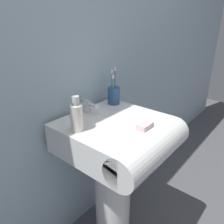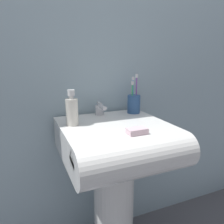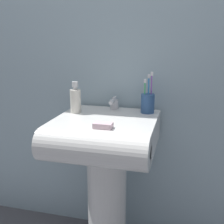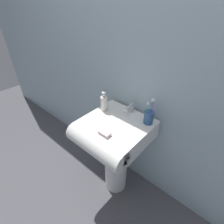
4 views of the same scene
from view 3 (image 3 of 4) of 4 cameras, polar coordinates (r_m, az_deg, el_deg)
The scene contains 7 objects.
wall_back at distance 1.61m, azimuth 1.50°, elevation 15.40°, with size 5.00×0.05×2.40m, color #9EB7C1.
sink_pedestal at distance 1.60m, azimuth -1.03°, elevation -17.78°, with size 0.21×0.21×0.65m, color white.
sink_basin at distance 1.37m, azimuth -1.75°, elevation -4.84°, with size 0.50×0.53×0.15m.
faucet at distance 1.56m, azimuth 0.38°, elevation 1.77°, with size 0.05×0.11×0.07m.
toothbrush_cup at distance 1.49m, azimuth 7.27°, elevation 1.87°, with size 0.07×0.07×0.22m.
soap_bottle at distance 1.49m, azimuth -7.41°, elevation 2.46°, with size 0.06×0.06×0.17m.
bar_soap at distance 1.23m, azimuth -1.84°, elevation -2.75°, with size 0.08×0.05×0.02m, color silver.
Camera 3 is at (0.36, -1.30, 1.18)m, focal length 45.00 mm.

